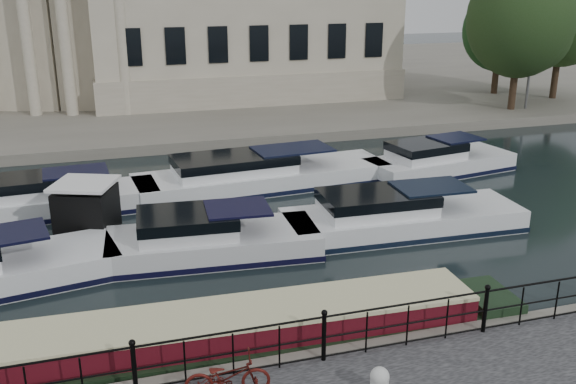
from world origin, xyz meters
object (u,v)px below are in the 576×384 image
Objects in this scene: narrowboat at (232,343)px; bicycle at (227,376)px; mooring_bollard at (379,381)px; harbour_hut at (87,215)px.

bicycle is at bearing -101.97° from narrowboat.
bicycle reaches higher than narrowboat.
narrowboat is at bearing 128.55° from mooring_bollard.
harbour_hut is (-2.55, 10.38, -0.05)m from bicycle.
harbour_hut reaches higher than narrowboat.
harbour_hut reaches higher than bicycle.
narrowboat is (-2.37, 2.97, -0.46)m from mooring_bollard.
narrowboat is (0.55, 2.16, -0.63)m from bicycle.
harbour_hut is (-3.10, 8.22, 0.59)m from narrowboat.
mooring_bollard is at bearing -41.94° from harbour_hut.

